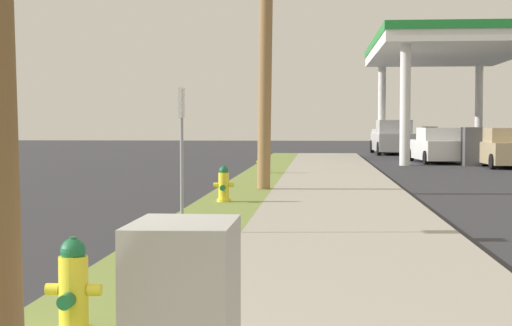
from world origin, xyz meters
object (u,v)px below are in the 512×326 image
at_px(fire_hydrant_second, 224,186).
at_px(car_tan_by_far_pump, 505,149).
at_px(fire_hydrant_third, 263,163).
at_px(street_sign_post, 182,129).
at_px(truck_silver_at_forecourt, 392,138).
at_px(fire_hydrant_nearest, 73,293).
at_px(car_white_by_near_pump, 438,147).

height_order(fire_hydrant_second, car_tan_by_far_pump, car_tan_by_far_pump).
height_order(fire_hydrant_third, street_sign_post, street_sign_post).
bearing_deg(truck_silver_at_forecourt, fire_hydrant_nearest, -98.58).
bearing_deg(fire_hydrant_nearest, street_sign_post, 91.78).
bearing_deg(car_white_by_near_pump, fire_hydrant_third, -125.74).
bearing_deg(car_tan_by_far_pump, fire_hydrant_second, -120.24).
height_order(fire_hydrant_nearest, fire_hydrant_third, same).
height_order(fire_hydrant_nearest, street_sign_post, street_sign_post).
bearing_deg(street_sign_post, fire_hydrant_third, 89.39).
xyz_separation_m(fire_hydrant_nearest, street_sign_post, (-0.17, 5.62, 1.19)).
bearing_deg(fire_hydrant_nearest, fire_hydrant_second, 90.70).
xyz_separation_m(car_tan_by_far_pump, truck_silver_at_forecourt, (-3.23, 13.70, 0.19)).
distance_m(fire_hydrant_third, car_tan_by_far_pump, 11.32).
relative_size(car_tan_by_far_pump, truck_silver_at_forecourt, 0.83).
bearing_deg(car_white_by_near_pump, street_sign_post, -106.78).
bearing_deg(fire_hydrant_second, truck_silver_at_forecourt, 78.31).
distance_m(car_white_by_near_pump, car_tan_by_far_pump, 4.10).
bearing_deg(fire_hydrant_nearest, car_tan_by_far_pump, 70.61).
bearing_deg(car_tan_by_far_pump, fire_hydrant_nearest, -109.39).
relative_size(car_white_by_near_pump, car_tan_by_far_pump, 1.02).
bearing_deg(fire_hydrant_third, fire_hydrant_second, -90.60).
bearing_deg(car_tan_by_far_pump, truck_silver_at_forecourt, 103.26).
bearing_deg(street_sign_post, fire_hydrant_second, 89.38).
bearing_deg(car_tan_by_far_pump, fire_hydrant_third, -145.27).
distance_m(fire_hydrant_nearest, car_white_by_near_pump, 30.69).
relative_size(car_white_by_near_pump, truck_silver_at_forecourt, 0.85).
xyz_separation_m(fire_hydrant_nearest, truck_silver_at_forecourt, (6.05, 40.04, 0.47)).
bearing_deg(fire_hydrant_third, truck_silver_at_forecourt, 73.23).
bearing_deg(car_tan_by_far_pump, street_sign_post, -114.50).
height_order(fire_hydrant_nearest, car_tan_by_far_pump, car_tan_by_far_pump).
distance_m(fire_hydrant_second, street_sign_post, 4.76).
bearing_deg(car_white_by_near_pump, fire_hydrant_nearest, -103.44).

